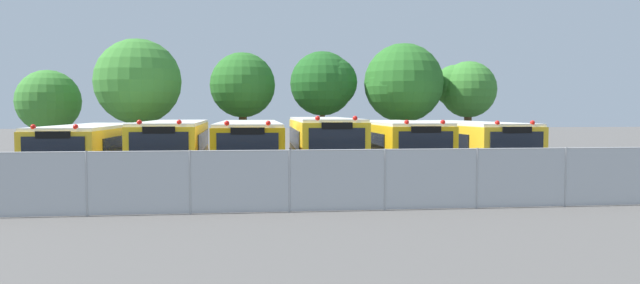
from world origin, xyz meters
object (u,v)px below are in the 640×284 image
object	(u,v)px
school_bus_1	(174,148)
school_bus_5	(465,146)
school_bus_2	(249,147)
tree_5	(464,89)
school_bus_0	(94,150)
tree_1	(141,80)
tree_2	(242,85)
tree_0	(49,103)
tree_3	(325,83)
school_bus_3	(322,145)
school_bus_4	(396,147)
tree_4	(401,84)
traffic_cone	(125,198)

from	to	relation	value
school_bus_1	school_bus_5	distance (m)	12.82
school_bus_2	tree_5	distance (m)	16.28
school_bus_0	tree_5	size ratio (longest dim) A/B	1.72
tree_1	tree_2	size ratio (longest dim) A/B	1.09
tree_0	tree_3	world-z (taller)	tree_3
school_bus_3	tree_5	xyz separation A→B (m)	(9.90, 9.29, 2.86)
school_bus_0	school_bus_2	world-z (taller)	school_bus_2
school_bus_4	tree_1	size ratio (longest dim) A/B	1.37
school_bus_3	tree_0	size ratio (longest dim) A/B	1.97
school_bus_1	school_bus_2	bearing A→B (deg)	-179.55
tree_5	tree_2	bearing A→B (deg)	178.61
school_bus_0	school_bus_2	xyz separation A→B (m)	(6.44, 0.15, 0.06)
school_bus_0	school_bus_4	world-z (taller)	school_bus_4
school_bus_1	tree_1	xyz separation A→B (m)	(-2.86, 8.44, 3.28)
school_bus_2	tree_1	world-z (taller)	tree_1
school_bus_1	school_bus_5	world-z (taller)	school_bus_1
tree_1	tree_3	world-z (taller)	tree_1
school_bus_5	tree_1	distance (m)	18.10
school_bus_1	tree_5	xyz separation A→B (m)	(16.25, 9.34, 2.93)
school_bus_0	tree_0	xyz separation A→B (m)	(-4.94, 9.82, 2.12)
school_bus_4	tree_4	distance (m)	9.47
tree_4	tree_5	xyz separation A→B (m)	(4.19, 0.84, -0.22)
school_bus_4	tree_0	size ratio (longest dim) A/B	1.80
tree_5	traffic_cone	bearing A→B (deg)	-136.28
school_bus_2	tree_5	xyz separation A→B (m)	(13.08, 9.23, 2.94)
school_bus_0	school_bus_1	xyz separation A→B (m)	(3.28, 0.04, 0.07)
school_bus_0	school_bus_1	bearing A→B (deg)	-179.42
school_bus_1	tree_2	bearing A→B (deg)	-107.18
school_bus_5	tree_2	world-z (taller)	tree_2
tree_2	tree_4	size ratio (longest dim) A/B	0.92
school_bus_3	tree_3	world-z (taller)	tree_3
school_bus_5	traffic_cone	world-z (taller)	school_bus_5
school_bus_1	tree_0	distance (m)	12.94
school_bus_0	tree_3	size ratio (longest dim) A/B	1.59
school_bus_1	tree_3	xyz separation A→B (m)	(7.64, 9.14, 3.21)
tree_2	tree_0	bearing A→B (deg)	179.40
school_bus_0	school_bus_1	distance (m)	3.28
tree_3	tree_4	xyz separation A→B (m)	(4.42, -0.64, -0.06)
school_bus_1	school_bus_2	xyz separation A→B (m)	(3.16, 0.10, -0.01)
school_bus_0	tree_4	size ratio (longest dim) A/B	1.49
tree_0	tree_2	size ratio (longest dim) A/B	0.83
school_bus_2	school_bus_3	xyz separation A→B (m)	(3.18, -0.06, 0.08)
tree_1	tree_3	size ratio (longest dim) A/B	1.08
school_bus_3	school_bus_5	bearing A→B (deg)	-178.96
school_bus_2	school_bus_3	size ratio (longest dim) A/B	1.08
school_bus_0	school_bus_5	size ratio (longest dim) A/B	1.03
tree_5	traffic_cone	world-z (taller)	tree_5
tree_2	tree_3	xyz separation A→B (m)	(4.92, -0.52, 0.12)
school_bus_4	tree_2	world-z (taller)	tree_2
school_bus_2	school_bus_5	bearing A→B (deg)	179.89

